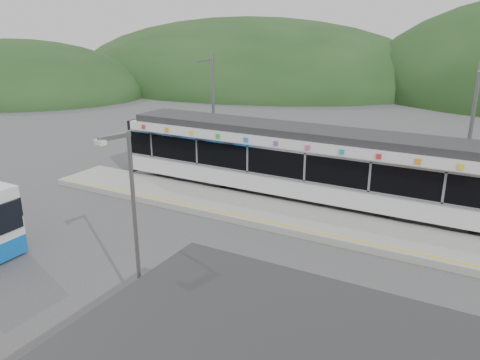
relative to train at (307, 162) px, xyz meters
The scene contains 8 objects.
ground 6.34m from the train, 90.45° to the right, with size 120.00×120.00×0.00m, color #4C4C4F.
hills 6.52m from the train, ahead, with size 146.00×149.00×26.00m.
platform 3.31m from the train, 90.99° to the right, with size 26.00×3.20×0.30m, color #9E9E99.
yellow_line 4.37m from the train, 90.67° to the right, with size 26.00×0.10×0.01m, color yellow.
train is the anchor object (origin of this frame).
catenary_mast_west 7.66m from the train, 160.01° to the left, with size 0.18×1.80×7.00m.
catenary_mast_east 7.58m from the train, 20.24° to the left, with size 0.18×1.80×7.00m.
lamp_post 11.91m from the train, 93.72° to the right, with size 0.38×1.05×5.74m.
Camera 1 is at (7.93, -15.08, 8.40)m, focal length 35.00 mm.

